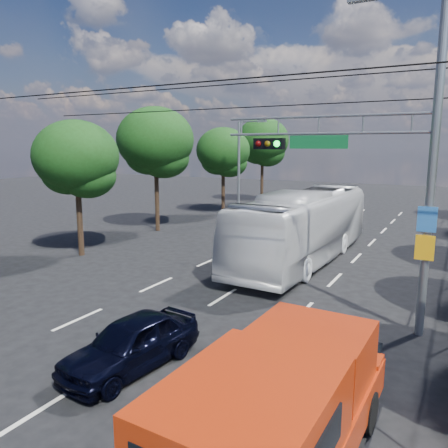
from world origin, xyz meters
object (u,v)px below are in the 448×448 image
Objects in this scene: navy_hatchback at (132,343)px; white_bus at (304,226)px; white_van at (260,228)px; red_pickup at (281,409)px; signal_mast at (386,151)px.

navy_hatchback is 11.89m from white_bus.
white_bus is 2.94× the size of white_van.
white_bus is at bearing 95.27° from navy_hatchback.
red_pickup reaches higher than white_van.
white_van is at bearing 115.27° from red_pickup.
white_bus is (-4.44, 6.34, -3.58)m from signal_mast.
red_pickup is 14.06m from white_bus.
signal_mast is 0.79× the size of white_bus.
signal_mast is 8.62m from navy_hatchback.
white_bus is (0.35, 11.84, 1.02)m from navy_hatchback.
navy_hatchback is at bearing -79.68° from white_van.
red_pickup is at bearing -71.35° from white_bus.
white_van is at bearing 109.78° from navy_hatchback.
navy_hatchback is 0.93× the size of white_van.
red_pickup reaches higher than navy_hatchback.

